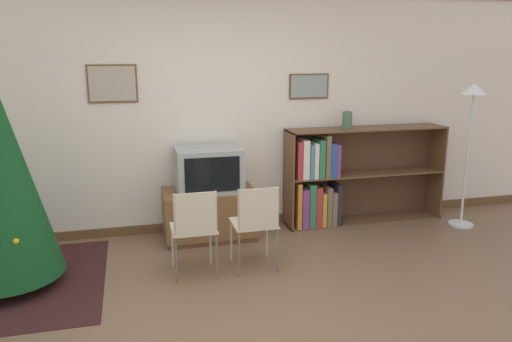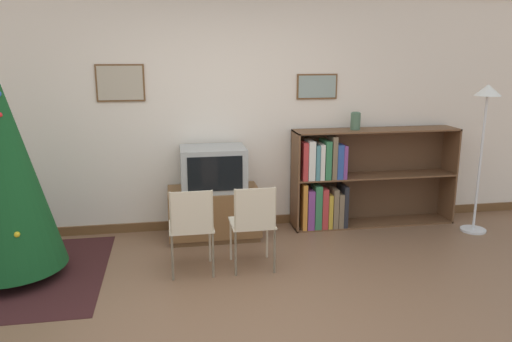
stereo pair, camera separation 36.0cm
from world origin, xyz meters
name	(u,v)px [view 2 (the right image)]	position (x,y,z in m)	size (l,w,h in m)	color
ground_plane	(253,321)	(0.00, 0.00, 0.00)	(24.00, 24.00, 0.00)	brown
wall_back	(221,110)	(0.00, 2.18, 1.35)	(8.22, 0.11, 2.70)	silver
area_rug	(14,276)	(-2.02, 1.12, 0.00)	(1.61, 1.76, 0.01)	#381919
christmas_tree	(0,163)	(-2.02, 1.12, 1.06)	(0.96, 0.96, 2.11)	maroon
tv_console	(214,213)	(-0.13, 1.83, 0.27)	(0.98, 0.56, 0.54)	brown
television	(213,169)	(-0.13, 1.83, 0.77)	(0.69, 0.50, 0.47)	#9E9E99
folding_chair_left	(192,226)	(-0.41, 0.89, 0.47)	(0.40, 0.40, 0.82)	beige
folding_chair_right	(253,222)	(0.15, 0.89, 0.47)	(0.40, 0.40, 0.82)	beige
bookshelf	(345,181)	(1.39, 1.94, 0.54)	(1.92, 0.36, 1.13)	brown
vase	(356,121)	(1.50, 1.95, 1.23)	(0.11, 0.11, 0.20)	#47664C
standing_lamp	(485,120)	(2.79, 1.49, 1.27)	(0.28, 0.28, 1.65)	silver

